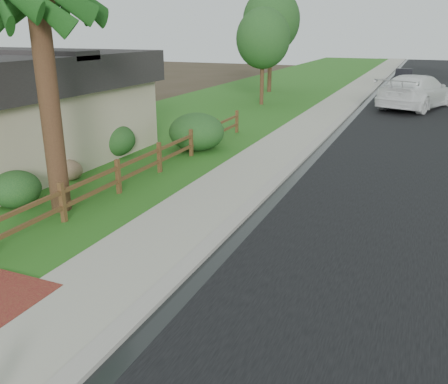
% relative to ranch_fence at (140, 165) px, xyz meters
% --- Properties ---
extents(ground, '(120.00, 120.00, 0.00)m').
position_rel_ranch_fence_xyz_m(ground, '(3.60, -6.40, -0.62)').
color(ground, '#382F1E').
extents(road, '(8.00, 90.00, 0.02)m').
position_rel_ranch_fence_xyz_m(road, '(8.20, 28.60, -0.61)').
color(road, black).
rests_on(road, ground).
extents(curb, '(0.40, 90.00, 0.12)m').
position_rel_ranch_fence_xyz_m(curb, '(4.00, 28.60, -0.56)').
color(curb, gray).
rests_on(curb, ground).
extents(wet_gutter, '(0.50, 90.00, 0.00)m').
position_rel_ranch_fence_xyz_m(wet_gutter, '(4.35, 28.60, -0.60)').
color(wet_gutter, black).
rests_on(wet_gutter, road).
extents(sidewalk, '(2.20, 90.00, 0.10)m').
position_rel_ranch_fence_xyz_m(sidewalk, '(2.70, 28.60, -0.57)').
color(sidewalk, '#ADAC97').
rests_on(sidewalk, ground).
extents(grass_strip, '(1.60, 90.00, 0.06)m').
position_rel_ranch_fence_xyz_m(grass_strip, '(0.80, 28.60, -0.59)').
color(grass_strip, '#2C631C').
rests_on(grass_strip, ground).
extents(lawn_near, '(9.00, 90.00, 0.04)m').
position_rel_ranch_fence_xyz_m(lawn_near, '(-4.40, 28.60, -0.60)').
color(lawn_near, '#2C631C').
rests_on(lawn_near, ground).
extents(ranch_fence, '(0.12, 16.92, 1.10)m').
position_rel_ranch_fence_xyz_m(ranch_fence, '(0.00, 0.00, 0.00)').
color(ranch_fence, '#55321C').
rests_on(ranch_fence, ground).
extents(white_suv, '(5.02, 7.68, 2.07)m').
position_rel_ranch_fence_xyz_m(white_suv, '(7.49, 19.71, 0.44)').
color(white_suv, white).
rests_on(white_suv, road).
extents(dark_car_far, '(1.54, 4.09, 1.33)m').
position_rel_ranch_fence_xyz_m(dark_car_far, '(5.96, 33.95, 0.07)').
color(dark_car_far, black).
rests_on(dark_car_far, road).
extents(boulder, '(1.06, 0.82, 0.69)m').
position_rel_ranch_fence_xyz_m(boulder, '(-2.40, -0.60, -0.27)').
color(boulder, brown).
rests_on(boulder, ground).
extents(shrub_a, '(1.80, 1.80, 1.02)m').
position_rel_ranch_fence_xyz_m(shrub_a, '(-2.05, -3.12, -0.11)').
color(shrub_a, '#16401D').
rests_on(shrub_a, ground).
extents(shrub_b, '(2.49, 2.49, 1.32)m').
position_rel_ranch_fence_xyz_m(shrub_b, '(-2.90, 2.47, 0.04)').
color(shrub_b, '#16401D').
rests_on(shrub_b, ground).
extents(shrub_d, '(2.89, 2.89, 1.53)m').
position_rel_ranch_fence_xyz_m(shrub_d, '(-0.30, 4.70, 0.15)').
color(shrub_d, '#16401D').
rests_on(shrub_d, ground).
extents(tree_near_left, '(3.41, 3.41, 6.04)m').
position_rel_ranch_fence_xyz_m(tree_near_left, '(-1.81, 17.39, 3.53)').
color(tree_near_left, '#3C2318').
rests_on(tree_near_left, ground).
extents(tree_mid_left, '(4.31, 4.31, 7.71)m').
position_rel_ranch_fence_xyz_m(tree_mid_left, '(-3.40, 23.98, 4.71)').
color(tree_mid_left, '#3C2318').
rests_on(tree_mid_left, ground).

